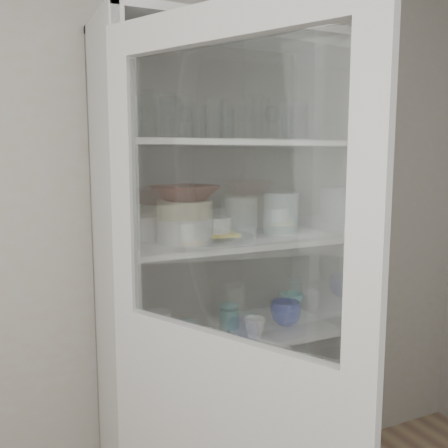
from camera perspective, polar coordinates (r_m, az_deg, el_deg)
name	(u,v)px	position (r m, az deg, el deg)	size (l,w,h in m)	color
wall_back	(161,225)	(2.20, -7.24, -0.07)	(3.60, 0.02, 2.60)	#A8A08E
pantry_cabinet	(218,308)	(2.20, -0.71, -9.59)	(1.00, 0.45, 2.10)	beige
cupboard_door	(224,410)	(1.54, 0.05, -20.52)	(0.44, 0.82, 2.00)	beige
tumbler_0	(133,117)	(1.78, -10.37, 11.92)	(0.07, 0.07, 0.14)	silver
tumbler_1	(165,116)	(1.79, -6.80, 12.19)	(0.08, 0.08, 0.16)	silver
tumbler_2	(170,118)	(1.80, -6.22, 11.96)	(0.07, 0.07, 0.14)	silver
tumbler_3	(214,119)	(1.86, -1.11, 11.90)	(0.07, 0.07, 0.14)	silver
tumbler_4	(285,122)	(2.06, 7.04, 11.46)	(0.07, 0.07, 0.14)	silver
tumbler_5	(299,122)	(2.04, 8.55, 11.42)	(0.07, 0.07, 0.14)	silver
tumbler_6	(293,121)	(2.07, 7.85, 11.56)	(0.08, 0.08, 0.15)	silver
tumbler_7	(122,120)	(1.92, -11.54, 11.58)	(0.07, 0.07, 0.14)	silver
tumbler_8	(122,118)	(1.93, -11.58, 11.75)	(0.08, 0.08, 0.15)	silver
tumbler_9	(199,123)	(1.98, -2.91, 11.46)	(0.07, 0.07, 0.13)	silver
tumbler_10	(227,125)	(2.06, 0.32, 11.27)	(0.06, 0.06, 0.13)	silver
goblet_0	(174,116)	(2.04, -5.73, 12.15)	(0.08, 0.08, 0.19)	silver
goblet_1	(185,122)	(2.10, -4.48, 11.58)	(0.07, 0.07, 0.15)	silver
goblet_2	(272,122)	(2.26, 5.56, 11.51)	(0.08, 0.08, 0.17)	silver
goblet_3	(288,125)	(2.34, 7.31, 11.13)	(0.07, 0.07, 0.15)	silver
plate_stack_front	(185,230)	(1.97, -4.46, -0.68)	(0.23, 0.23, 0.10)	white
plate_stack_back	(140,227)	(2.06, -9.63, -0.37)	(0.20, 0.20, 0.10)	white
cream_bowl	(185,209)	(1.96, -4.49, 1.71)	(0.22, 0.22, 0.07)	beige
terracotta_bowl	(185,193)	(1.95, -4.51, 3.57)	(0.24, 0.24, 0.06)	brown
glass_platter	(214,237)	(2.03, -1.19, -1.55)	(0.33, 0.33, 0.02)	silver
yellow_trivet	(214,234)	(2.02, -1.19, -1.12)	(0.17, 0.17, 0.01)	gold
white_ramekin	(214,225)	(2.02, -1.19, -0.06)	(0.15, 0.15, 0.06)	white
grey_bowl_stack	(281,213)	(2.19, 6.50, 1.25)	(0.15, 0.15, 0.18)	silver
mug_blue	(286,313)	(2.25, 7.07, -10.05)	(0.13, 0.13, 0.10)	#081F8F
mug_teal	(291,304)	(2.37, 7.68, -9.06)	(0.11, 0.11, 0.10)	teal
mug_white	(254,328)	(2.08, 3.50, -11.79)	(0.09, 0.09, 0.09)	white
teal_jar	(229,317)	(2.19, 0.60, -10.55)	(0.08, 0.08, 0.10)	teal
measuring_cups	(214,334)	(2.07, -1.17, -12.49)	(0.10, 0.10, 0.04)	silver
white_canister	(158,326)	(2.06, -7.50, -11.50)	(0.10, 0.10, 0.12)	white
cream_dish	(211,416)	(2.28, -1.47, -21.07)	(0.24, 0.24, 0.07)	beige
tin_box	(271,405)	(2.39, 5.35, -19.94)	(0.18, 0.12, 0.05)	#A4A6B6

